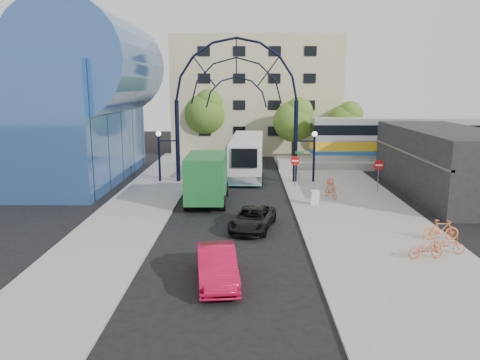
{
  "coord_description": "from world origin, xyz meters",
  "views": [
    {
      "loc": [
        0.9,
        -25.41,
        8.19
      ],
      "look_at": [
        0.43,
        6.0,
        1.84
      ],
      "focal_mm": 35.0,
      "sensor_mm": 36.0,
      "label": 1
    }
  ],
  "objects_px": {
    "street_name_sign": "(299,161)",
    "bike_near_a": "(331,192)",
    "tree_north_c": "(346,121)",
    "black_suv": "(253,219)",
    "tree_north_b": "(206,111)",
    "stop_sign": "(295,164)",
    "green_truck": "(207,178)",
    "do_not_enter_sign": "(379,168)",
    "bike_far_b": "(441,230)",
    "tree_north_a": "(295,119)",
    "red_sedan": "(217,265)",
    "gateway_arch": "(236,81)",
    "bike_far_a": "(447,244)",
    "bike_near_b": "(331,182)",
    "city_bus": "(247,155)",
    "sandwich_board": "(315,196)",
    "train_car": "(436,139)",
    "bike_far_c": "(426,249)"
  },
  "relations": [
    {
      "from": "red_sedan",
      "to": "tree_north_b",
      "type": "bearing_deg",
      "value": 87.98
    },
    {
      "from": "gateway_arch",
      "to": "bike_far_a",
      "type": "relative_size",
      "value": 8.57
    },
    {
      "from": "tree_north_b",
      "to": "stop_sign",
      "type": "bearing_deg",
      "value": -64.17
    },
    {
      "from": "city_bus",
      "to": "bike_near_a",
      "type": "xyz_separation_m",
      "value": [
        6.14,
        -9.84,
        -1.26
      ]
    },
    {
      "from": "street_name_sign",
      "to": "bike_far_a",
      "type": "relative_size",
      "value": 1.76
    },
    {
      "from": "city_bus",
      "to": "tree_north_c",
      "type": "bearing_deg",
      "value": 44.07
    },
    {
      "from": "bike_far_a",
      "to": "green_truck",
      "type": "bearing_deg",
      "value": 69.66
    },
    {
      "from": "bike_near_a",
      "to": "bike_far_b",
      "type": "height_order",
      "value": "bike_far_b"
    },
    {
      "from": "black_suv",
      "to": "bike_far_c",
      "type": "xyz_separation_m",
      "value": [
        8.17,
        -4.87,
        -0.06
      ]
    },
    {
      "from": "train_car",
      "to": "red_sedan",
      "type": "height_order",
      "value": "train_car"
    },
    {
      "from": "red_sedan",
      "to": "bike_far_c",
      "type": "relative_size",
      "value": 2.66
    },
    {
      "from": "black_suv",
      "to": "bike_far_a",
      "type": "relative_size",
      "value": 2.87
    },
    {
      "from": "tree_north_b",
      "to": "tree_north_c",
      "type": "relative_size",
      "value": 1.23
    },
    {
      "from": "tree_north_b",
      "to": "bike_far_c",
      "type": "bearing_deg",
      "value": -68.74
    },
    {
      "from": "tree_north_c",
      "to": "gateway_arch",
      "type": "bearing_deg",
      "value": -131.04
    },
    {
      "from": "tree_north_c",
      "to": "black_suv",
      "type": "height_order",
      "value": "tree_north_c"
    },
    {
      "from": "tree_north_a",
      "to": "tree_north_b",
      "type": "relative_size",
      "value": 0.88
    },
    {
      "from": "bike_far_c",
      "to": "bike_far_b",
      "type": "bearing_deg",
      "value": -41.86
    },
    {
      "from": "city_bus",
      "to": "bike_near_b",
      "type": "height_order",
      "value": "city_bus"
    },
    {
      "from": "bike_far_b",
      "to": "gateway_arch",
      "type": "bearing_deg",
      "value": 36.81
    },
    {
      "from": "city_bus",
      "to": "bike_far_b",
      "type": "relative_size",
      "value": 7.01
    },
    {
      "from": "red_sedan",
      "to": "bike_far_c",
      "type": "distance_m",
      "value": 10.12
    },
    {
      "from": "do_not_enter_sign",
      "to": "sandwich_board",
      "type": "bearing_deg",
      "value": -143.32
    },
    {
      "from": "red_sedan",
      "to": "bike_far_a",
      "type": "distance_m",
      "value": 11.64
    },
    {
      "from": "train_car",
      "to": "green_truck",
      "type": "distance_m",
      "value": 26.6
    },
    {
      "from": "tree_north_a",
      "to": "red_sedan",
      "type": "xyz_separation_m",
      "value": [
        -6.49,
        -32.77,
        -3.85
      ]
    },
    {
      "from": "sandwich_board",
      "to": "bike_near_b",
      "type": "bearing_deg",
      "value": 69.13
    },
    {
      "from": "green_truck",
      "to": "bike_far_b",
      "type": "height_order",
      "value": "green_truck"
    },
    {
      "from": "green_truck",
      "to": "black_suv",
      "type": "relative_size",
      "value": 1.55
    },
    {
      "from": "city_bus",
      "to": "bike_far_c",
      "type": "height_order",
      "value": "city_bus"
    },
    {
      "from": "stop_sign",
      "to": "sandwich_board",
      "type": "xyz_separation_m",
      "value": [
        0.8,
        -6.02,
        -1.25
      ]
    },
    {
      "from": "do_not_enter_sign",
      "to": "bike_far_b",
      "type": "xyz_separation_m",
      "value": [
        0.25,
        -11.43,
        -1.3
      ]
    },
    {
      "from": "bike_far_a",
      "to": "bike_far_c",
      "type": "relative_size",
      "value": 0.93
    },
    {
      "from": "tree_north_b",
      "to": "bike_near_b",
      "type": "bearing_deg",
      "value": -58.65
    },
    {
      "from": "train_car",
      "to": "sandwich_board",
      "type": "bearing_deg",
      "value": -131.95
    },
    {
      "from": "street_name_sign",
      "to": "bike_far_a",
      "type": "xyz_separation_m",
      "value": [
        5.56,
        -16.01,
        -1.59
      ]
    },
    {
      "from": "bike_far_b",
      "to": "red_sedan",
      "type": "bearing_deg",
      "value": 115.65
    },
    {
      "from": "stop_sign",
      "to": "street_name_sign",
      "type": "xyz_separation_m",
      "value": [
        0.4,
        0.6,
        0.14
      ]
    },
    {
      "from": "city_bus",
      "to": "black_suv",
      "type": "height_order",
      "value": "city_bus"
    },
    {
      "from": "street_name_sign",
      "to": "bike_near_a",
      "type": "xyz_separation_m",
      "value": [
        1.86,
        -4.6,
        -1.56
      ]
    },
    {
      "from": "sandwich_board",
      "to": "bike_near_b",
      "type": "height_order",
      "value": "bike_near_b"
    },
    {
      "from": "green_truck",
      "to": "street_name_sign",
      "type": "bearing_deg",
      "value": 38.51
    },
    {
      "from": "train_car",
      "to": "bike_near_b",
      "type": "bearing_deg",
      "value": -138.86
    },
    {
      "from": "stop_sign",
      "to": "tree_north_c",
      "type": "distance_m",
      "value": 17.68
    },
    {
      "from": "tree_north_b",
      "to": "tree_north_c",
      "type": "bearing_deg",
      "value": -7.12
    },
    {
      "from": "do_not_enter_sign",
      "to": "tree_north_c",
      "type": "distance_m",
      "value": 18.11
    },
    {
      "from": "do_not_enter_sign",
      "to": "tree_north_a",
      "type": "height_order",
      "value": "tree_north_a"
    },
    {
      "from": "green_truck",
      "to": "bike_near_a",
      "type": "bearing_deg",
      "value": 6.67
    },
    {
      "from": "black_suv",
      "to": "bike_near_a",
      "type": "distance_m",
      "value": 9.37
    },
    {
      "from": "green_truck",
      "to": "bike_near_b",
      "type": "xyz_separation_m",
      "value": [
        9.47,
        4.2,
        -1.15
      ]
    }
  ]
}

